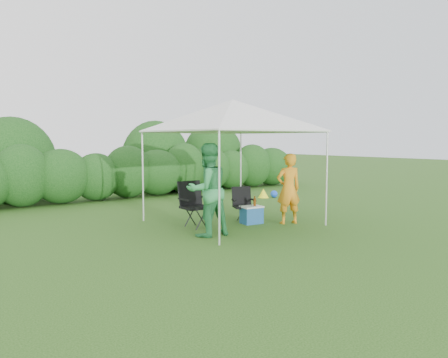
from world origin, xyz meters
TOP-DOWN VIEW (x-y plane):
  - ground at (0.00, 0.00)m, footprint 70.00×70.00m
  - hedge at (0.10, 6.00)m, footprint 14.68×1.53m
  - canopy at (0.00, 0.50)m, footprint 3.10×3.10m
  - chair_right at (0.33, 0.51)m, footprint 0.62×0.60m
  - chair_left at (-0.95, 0.68)m, footprint 0.65×0.59m
  - man at (0.99, -0.32)m, footprint 0.68×0.56m
  - woman at (-1.22, -0.24)m, footprint 0.94×0.75m
  - cooler at (0.33, 0.20)m, footprint 0.53×0.42m
  - bottle at (0.39, 0.16)m, footprint 0.06×0.06m
  - lawn_toy at (3.62, 3.23)m, footprint 0.59×0.49m

SIDE VIEW (x-z plane):
  - ground at x=0.00m, z-range 0.00..0.00m
  - lawn_toy at x=3.62m, z-range -0.01..0.29m
  - cooler at x=0.33m, z-range 0.00..0.41m
  - chair_right at x=0.33m, z-range 0.05..0.87m
  - bottle at x=0.39m, z-range 0.40..0.64m
  - chair_left at x=-0.95m, z-range 0.07..1.08m
  - man at x=0.99m, z-range 0.00..1.61m
  - hedge at x=0.10m, z-range -0.08..1.72m
  - woman at x=-1.22m, z-range 0.00..1.86m
  - canopy at x=0.00m, z-range 1.05..3.88m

